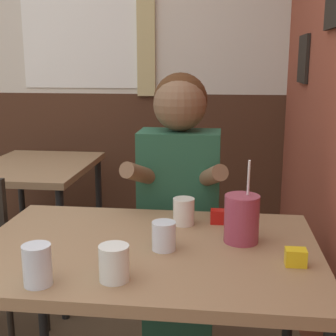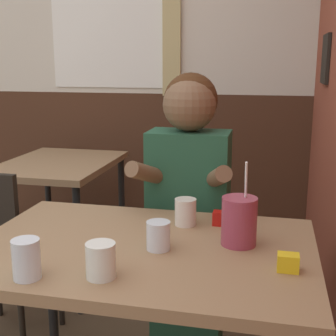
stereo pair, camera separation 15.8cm
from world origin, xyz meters
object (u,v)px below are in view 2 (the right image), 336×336
background_table (59,177)px  cocktail_pitcher (239,221)px  person_seated (188,211)px  main_table (143,265)px

background_table → cocktail_pitcher: cocktail_pitcher is taller
person_seated → cocktail_pitcher: size_ratio=4.62×
person_seated → cocktail_pitcher: 0.54m
main_table → cocktail_pitcher: 0.34m
main_table → background_table: same height
main_table → person_seated: person_seated is taller
person_seated → cocktail_pitcher: bearing=-62.1°
cocktail_pitcher → main_table: bearing=-165.8°
main_table → cocktail_pitcher: (0.30, 0.08, 0.15)m
background_table → cocktail_pitcher: 1.55m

